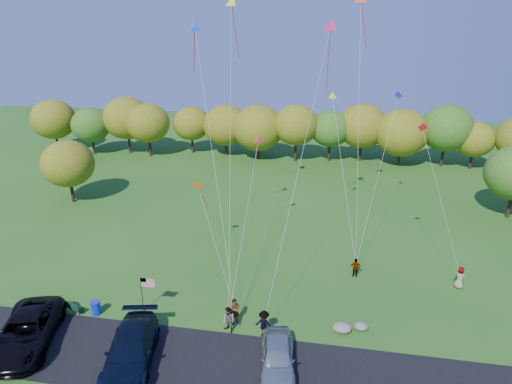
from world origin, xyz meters
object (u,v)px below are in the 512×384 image
flyer_b (229,320)px  park_bench (70,307)px  minivan_dark (26,332)px  flyer_d (355,268)px  flyer_e (460,278)px  minivan_navy (131,350)px  flyer_a (235,311)px  minivan_silver (278,357)px  trash_barrel (96,308)px  flyer_c (264,324)px

flyer_b → park_bench: bearing=-144.3°
minivan_dark → park_bench: bearing=60.2°
flyer_d → flyer_e: size_ratio=0.91×
minivan_navy → flyer_a: 7.04m
park_bench → flyer_d: bearing=41.2°
flyer_b → minivan_silver: bearing=-2.4°
trash_barrel → flyer_d: bearing=24.7°
minivan_dark → minivan_navy: (7.07, -0.38, -0.01)m
minivan_dark → flyer_b: size_ratio=3.74×
minivan_navy → flyer_d: (13.14, 12.21, -0.20)m
flyer_a → trash_barrel: size_ratio=1.90×
flyer_c → flyer_a: bearing=-18.6°
flyer_e → park_bench: (-27.05, -8.09, -0.38)m
flyer_e → trash_barrel: size_ratio=1.81×
flyer_b → flyer_d: (8.20, 8.36, -0.12)m
flyer_d → minivan_navy: bearing=38.9°
minivan_dark → minivan_navy: 7.08m
minivan_dark → trash_barrel: bearing=38.8°
flyer_b → flyer_a: bearing=114.4°
flyer_c → park_bench: (-13.48, 0.00, -0.42)m
flyer_c → trash_barrel: flyer_c is taller
minivan_silver → flyer_c: bearing=105.7°
flyer_a → flyer_d: bearing=-1.2°
minivan_dark → flyer_b: minivan_dark is taller
flyer_a → flyer_b: 0.99m
minivan_navy → flyer_c: size_ratio=3.50×
trash_barrel → minivan_dark: bearing=-124.7°
minivan_navy → park_bench: size_ratio=3.94×
flyer_a → park_bench: (-11.38, -0.97, -0.43)m
minivan_dark → park_bench: minivan_dark is taller
flyer_c → park_bench: flyer_c is taller
flyer_b → minivan_navy: bearing=-106.3°
trash_barrel → flyer_b: bearing=-1.5°
minivan_silver → flyer_d: size_ratio=3.03×
minivan_navy → flyer_b: minivan_navy is taller
minivan_navy → trash_barrel: 6.10m
flyer_c → trash_barrel: (-11.73, 0.25, -0.43)m
park_bench → flyer_a: bearing=22.7°
park_bench → flyer_e: bearing=34.5°
minivan_silver → trash_barrel: bearing=158.3°
flyer_a → park_bench: 11.43m
flyer_d → flyer_b: bearing=41.6°
minivan_dark → flyer_b: (12.00, 3.48, -0.10)m
minivan_navy → flyer_d: 17.94m
minivan_silver → flyer_e: (12.31, 10.87, -0.00)m
minivan_dark → flyer_e: 30.17m
flyer_c → flyer_d: size_ratio=1.16×
minivan_navy → flyer_e: 23.99m
minivan_dark → minivan_silver: size_ratio=1.41×
flyer_d → trash_barrel: size_ratio=1.64×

